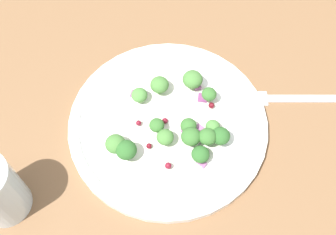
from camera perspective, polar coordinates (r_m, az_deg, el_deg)
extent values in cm
cube|color=brown|center=(62.98, 0.89, -2.74)|extent=(180.00, 180.00, 2.00)
cylinder|color=white|center=(62.18, 0.00, -0.94)|extent=(28.34, 28.34, 1.20)
torus|color=white|center=(61.65, 0.00, -0.67)|extent=(27.07, 27.07, 1.00)
cylinder|color=white|center=(61.57, 0.00, -0.63)|extent=(16.44, 16.44, 0.20)
cylinder|color=#8EB77A|center=(60.14, -1.47, -1.52)|extent=(0.78, 0.78, 0.78)
ellipsoid|color=#386B2D|center=(59.31, -1.49, -1.10)|extent=(2.08, 2.08, 1.56)
cylinder|color=#ADD18E|center=(63.14, -3.72, 2.47)|extent=(0.86, 0.86, 0.86)
ellipsoid|color=#4C843D|center=(62.27, -3.77, 2.96)|extent=(2.30, 2.30, 1.72)
cylinder|color=#8EB77A|center=(59.66, -0.36, -3.04)|extent=(0.88, 0.88, 0.88)
ellipsoid|color=#477A38|center=(58.70, -0.37, -2.59)|extent=(2.36, 2.36, 1.77)
cylinder|color=#8EB77A|center=(58.92, 4.21, -5.27)|extent=(0.92, 0.92, 0.92)
ellipsoid|color=#2D6028|center=(57.92, 4.28, -4.83)|extent=(2.44, 2.44, 1.83)
cylinder|color=#9EC684|center=(59.99, 6.80, -2.91)|extent=(0.97, 0.97, 0.97)
ellipsoid|color=#2D6028|center=(58.95, 6.92, -2.41)|extent=(2.59, 2.59, 1.95)
cylinder|color=#ADD18E|center=(60.81, 5.81, -1.57)|extent=(0.75, 0.75, 0.75)
ellipsoid|color=#4C843D|center=(60.01, 5.88, -1.17)|extent=(2.01, 2.01, 1.51)
cylinder|color=#8EB77A|center=(62.80, 5.33, 2.61)|extent=(0.80, 0.80, 0.80)
ellipsoid|color=#386B2D|center=(61.99, 5.41, 3.07)|extent=(2.13, 2.13, 1.60)
cylinder|color=#8EB77A|center=(59.27, 5.10, -2.98)|extent=(0.92, 0.92, 0.92)
ellipsoid|color=#386B2D|center=(58.28, 5.19, -2.51)|extent=(2.46, 2.46, 1.85)
cylinder|color=#8EB77A|center=(60.32, 2.67, -1.73)|extent=(0.84, 0.84, 0.84)
ellipsoid|color=#386B2D|center=(59.42, 2.71, -1.28)|extent=(2.25, 2.25, 1.69)
cylinder|color=#8EB77A|center=(59.36, 2.97, -3.01)|extent=(1.01, 1.01, 1.01)
ellipsoid|color=#386B2D|center=(58.27, 3.03, -2.49)|extent=(2.70, 2.70, 2.03)
cylinder|color=#ADD18E|center=(64.12, 3.18, 4.37)|extent=(1.10, 1.10, 1.10)
ellipsoid|color=#477A38|center=(63.02, 3.24, 5.03)|extent=(2.93, 2.93, 2.19)
cylinder|color=#ADD18E|center=(58.89, -5.39, -4.77)|extent=(1.06, 1.06, 1.06)
ellipsoid|color=#2D6028|center=(57.73, -5.49, -4.25)|extent=(2.83, 2.83, 2.12)
cylinder|color=#9EC684|center=(63.69, -1.10, 3.73)|extent=(1.01, 1.01, 1.01)
ellipsoid|color=#477A38|center=(62.68, -1.12, 4.32)|extent=(2.69, 2.69, 2.02)
cylinder|color=#9EC684|center=(59.65, -6.78, -3.96)|extent=(1.04, 1.04, 1.04)
ellipsoid|color=#477A38|center=(58.53, -6.91, -3.45)|extent=(2.78, 2.78, 2.09)
sphere|color=maroon|center=(61.00, -3.88, -0.72)|extent=(0.78, 0.78, 0.78)
sphere|color=maroon|center=(59.33, -2.50, -3.74)|extent=(0.78, 0.78, 0.78)
sphere|color=maroon|center=(62.54, 5.71, 1.60)|extent=(0.87, 0.87, 0.87)
sphere|color=maroon|center=(61.17, -0.40, -0.43)|extent=(0.84, 0.84, 0.84)
sphere|color=maroon|center=(57.82, 0.03, -6.33)|extent=(0.90, 0.90, 0.90)
cube|color=#934C84|center=(64.36, 3.85, 4.14)|extent=(1.32, 1.21, 0.56)
cube|color=#843D75|center=(63.48, 4.54, 2.60)|extent=(1.58, 1.54, 0.31)
cube|color=#A35B93|center=(60.69, 4.05, -1.36)|extent=(1.68, 1.68, 0.45)
cube|color=#A35B93|center=(60.71, 2.44, -1.54)|extent=(1.65, 1.70, 0.38)
cube|color=#A35B93|center=(58.81, 4.38, -5.98)|extent=(1.50, 1.57, 0.47)
cube|color=#934C84|center=(63.86, -4.42, 3.07)|extent=(1.34, 1.28, 0.60)
cube|color=silver|center=(68.52, 19.04, 2.39)|extent=(1.23, 15.00, 0.50)
cube|color=silver|center=(66.09, 11.39, 2.49)|extent=(2.41, 3.61, 0.50)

